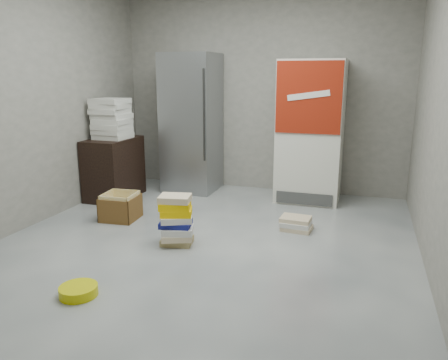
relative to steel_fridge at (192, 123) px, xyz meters
The scene contains 10 objects.
ground 2.50m from the steel_fridge, 67.10° to the right, with size 5.00×5.00×0.00m, color #B6B6B2.
room_shell 2.46m from the steel_fridge, 67.10° to the right, with size 4.04×5.04×2.82m.
steel_fridge is the anchor object (origin of this frame).
coke_cooler 1.65m from the steel_fridge, ahead, with size 0.80×0.73×1.80m.
wood_shelf 1.23m from the steel_fridge, 138.69° to the right, with size 0.50×0.80×0.80m, color black.
supply_box_stack 1.10m from the steel_fridge, 138.31° to the right, with size 0.43×0.44×0.52m.
phonebook_stack_main 2.22m from the steel_fridge, 72.10° to the right, with size 0.38×0.35×0.50m.
phonebook_stack_side 2.27m from the steel_fridge, 36.15° to the right, with size 0.35×0.28×0.14m.
cardboard_box 1.74m from the steel_fridge, 100.38° to the right, with size 0.41×0.41×0.31m.
bucket_lid 3.32m from the steel_fridge, 83.44° to the right, with size 0.29×0.29×0.08m, color #DAD608.
Camera 1 is at (1.44, -3.54, 1.63)m, focal length 35.00 mm.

